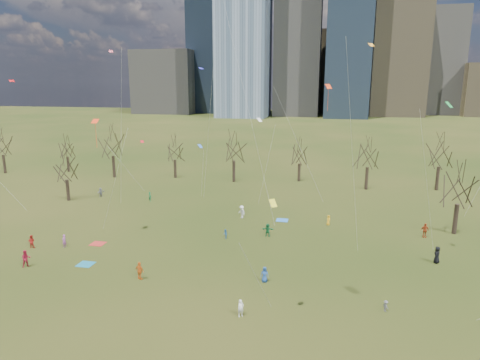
% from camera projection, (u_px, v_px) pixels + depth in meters
% --- Properties ---
extents(ground, '(500.00, 500.00, 0.00)m').
position_uv_depth(ground, '(215.00, 278.00, 41.22)').
color(ground, black).
rests_on(ground, ground).
extents(downtown_skyline, '(212.50, 78.00, 118.00)m').
position_uv_depth(downtown_skyline, '(309.00, 43.00, 233.86)').
color(downtown_skyline, slate).
rests_on(downtown_skyline, ground).
extents(bare_tree_row, '(113.04, 29.80, 9.50)m').
position_uv_depth(bare_tree_row, '(269.00, 153.00, 75.37)').
color(bare_tree_row, black).
rests_on(bare_tree_row, ground).
extents(blanket_teal, '(1.60, 1.50, 0.03)m').
position_uv_depth(blanket_teal, '(86.00, 264.00, 44.30)').
color(blanket_teal, '#176C8E').
rests_on(blanket_teal, ground).
extents(blanket_navy, '(1.60, 1.50, 0.03)m').
position_uv_depth(blanket_navy, '(282.00, 220.00, 58.35)').
color(blanket_navy, blue).
rests_on(blanket_navy, ground).
extents(blanket_crimson, '(1.60, 1.50, 0.03)m').
position_uv_depth(blanket_crimson, '(98.00, 244.00, 49.88)').
color(blanket_crimson, '#AD2722').
rests_on(blanket_crimson, ground).
extents(person_0, '(0.81, 0.59, 1.52)m').
position_uv_depth(person_0, '(265.00, 274.00, 40.25)').
color(person_0, '#224A94').
rests_on(person_0, ground).
extents(person_1, '(0.63, 0.61, 1.45)m').
position_uv_depth(person_1, '(241.00, 308.00, 34.34)').
color(person_1, white).
rests_on(person_1, ground).
extents(person_2, '(1.09, 1.12, 1.81)m').
position_uv_depth(person_2, '(26.00, 259.00, 43.49)').
color(person_2, '#AD1834').
rests_on(person_2, ground).
extents(person_3, '(0.65, 0.73, 0.98)m').
position_uv_depth(person_3, '(386.00, 306.00, 35.13)').
color(person_3, '#5C5D61').
rests_on(person_3, ground).
extents(person_4, '(1.13, 0.78, 1.78)m').
position_uv_depth(person_4, '(140.00, 271.00, 40.73)').
color(person_4, orange).
rests_on(person_4, ground).
extents(person_5, '(1.52, 0.54, 1.61)m').
position_uv_depth(person_5, '(268.00, 230.00, 52.16)').
color(person_5, '#176939').
rests_on(person_5, ground).
extents(person_6, '(0.89, 1.05, 1.82)m').
position_uv_depth(person_6, '(437.00, 255.00, 44.44)').
color(person_6, black).
rests_on(person_6, ground).
extents(person_7, '(0.43, 0.59, 1.51)m').
position_uv_depth(person_7, '(64.00, 241.00, 48.76)').
color(person_7, '#A753A2').
rests_on(person_7, ground).
extents(person_8, '(0.56, 0.65, 1.15)m').
position_uv_depth(person_8, '(225.00, 234.00, 51.46)').
color(person_8, '#2964B2').
rests_on(person_8, ground).
extents(person_9, '(1.31, 1.24, 1.78)m').
position_uv_depth(person_9, '(242.00, 212.00, 59.15)').
color(person_9, white).
rests_on(person_9, ground).
extents(person_10, '(1.12, 0.67, 1.79)m').
position_uv_depth(person_10, '(425.00, 230.00, 51.77)').
color(person_10, '#B03B19').
rests_on(person_10, ground).
extents(person_11, '(0.96, 1.51, 1.56)m').
position_uv_depth(person_11, '(101.00, 192.00, 69.93)').
color(person_11, slate).
rests_on(person_11, ground).
extents(person_12, '(0.70, 0.79, 1.36)m').
position_uv_depth(person_12, '(328.00, 220.00, 56.30)').
color(person_12, yellow).
rests_on(person_12, ground).
extents(person_13, '(0.64, 0.64, 1.50)m').
position_uv_depth(person_13, '(150.00, 196.00, 67.56)').
color(person_13, '#19733D').
rests_on(person_13, ground).
extents(person_14, '(0.84, 0.71, 1.52)m').
position_uv_depth(person_14, '(32.00, 241.00, 48.56)').
color(person_14, '#B21E19').
rests_on(person_14, ground).
extents(kites_airborne, '(71.19, 40.24, 29.13)m').
position_uv_depth(kites_airborne, '(270.00, 139.00, 48.04)').
color(kites_airborne, '#FF3C15').
rests_on(kites_airborne, ground).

